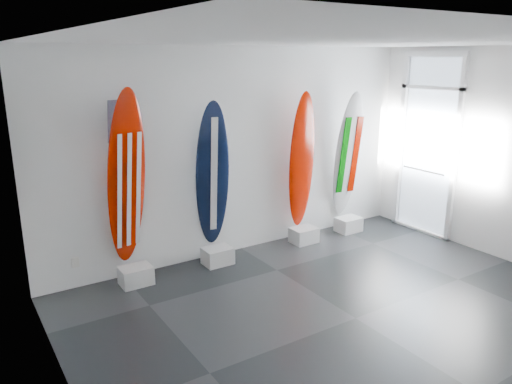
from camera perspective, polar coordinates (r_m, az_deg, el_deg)
floor at (r=5.86m, az=11.43°, el=-14.10°), size 6.00×6.00×0.00m
ceiling at (r=5.12m, az=13.28°, el=16.63°), size 6.00×6.00×0.00m
wall_back at (r=7.22m, az=-1.81°, el=4.60°), size 6.00×0.00×6.00m
wall_left at (r=3.89m, az=-21.17°, el=-6.13°), size 0.00×5.00×5.00m
display_block_usa at (r=6.65m, az=-13.69°, el=-9.35°), size 0.40×0.30×0.24m
surfboard_usa at (r=6.33m, az=-14.71°, el=1.40°), size 0.59×0.51×2.29m
display_block_navy at (r=7.08m, az=-4.45°, el=-7.36°), size 0.40×0.30×0.24m
surfboard_navy at (r=6.80m, az=-5.05°, el=1.91°), size 0.54×0.44×2.08m
display_block_swiss at (r=7.88m, az=5.54°, el=-4.98°), size 0.40×0.30×0.24m
surfboard_swiss at (r=7.62m, az=5.31°, el=3.59°), size 0.49×0.22×2.13m
display_block_italy at (r=8.47m, az=10.62°, el=-3.70°), size 0.40×0.30×0.24m
surfboard_italy at (r=8.24m, az=10.54°, el=4.17°), size 0.53×0.47×2.10m
wall_outlet at (r=6.67m, az=-20.14°, el=-7.65°), size 0.09×0.02×0.13m
glass_door at (r=8.50m, az=19.19°, el=4.88°), size 0.12×1.16×2.85m
balcony at (r=9.75m, az=23.58°, el=0.14°), size 2.80×2.20×1.20m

